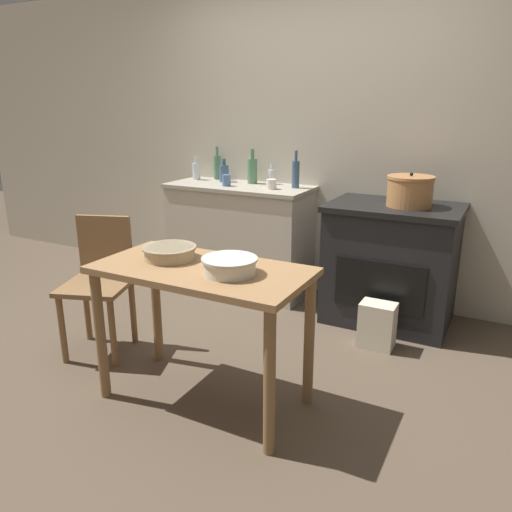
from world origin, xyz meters
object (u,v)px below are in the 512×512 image
at_px(flour_sack, 377,325).
at_px(stock_pot, 410,191).
at_px(bottle_center_left, 296,174).
at_px(stove, 391,263).
at_px(cup_mid_right, 271,184).
at_px(bottle_center, 196,171).
at_px(bottle_mid_left, 252,170).
at_px(bottle_left, 271,176).
at_px(bottle_center_right, 217,167).
at_px(mixing_bowl_small, 230,265).
at_px(bottle_far_left, 224,173).
at_px(cup_right, 226,180).
at_px(work_table, 202,291).
at_px(chair, 100,279).
at_px(mixing_bowl_large, 170,252).

relative_size(flour_sack, stock_pot, 0.97).
relative_size(stock_pot, bottle_center_left, 1.08).
relative_size(stove, cup_mid_right, 11.61).
bearing_deg(flour_sack, bottle_center, 161.24).
distance_m(flour_sack, bottle_mid_left, 1.70).
bearing_deg(bottle_center_left, stock_pot, -9.80).
bearing_deg(bottle_left, bottle_center_right, 177.68).
bearing_deg(stock_pot, cup_mid_right, 179.02).
relative_size(mixing_bowl_small, bottle_far_left, 1.40).
height_order(flour_sack, cup_right, cup_right).
relative_size(work_table, bottle_mid_left, 3.87).
xyz_separation_m(chair, flour_sack, (1.60, 0.85, -0.33)).
distance_m(stove, bottle_far_left, 1.62).
bearing_deg(stock_pot, stove, 167.68).
bearing_deg(chair, flour_sack, 8.38).
bearing_deg(cup_mid_right, bottle_center_left, 44.55).
xyz_separation_m(bottle_left, cup_mid_right, (0.11, -0.23, -0.03)).
bearing_deg(chair, cup_right, 62.33).
height_order(flour_sack, cup_mid_right, cup_mid_right).
xyz_separation_m(work_table, bottle_mid_left, (-0.62, 1.72, 0.39)).
height_order(stock_pot, cup_mid_right, stock_pot).
height_order(mixing_bowl_small, bottle_mid_left, bottle_mid_left).
distance_m(flour_sack, bottle_left, 1.58).
distance_m(bottle_center_left, cup_mid_right, 0.22).
xyz_separation_m(mixing_bowl_large, bottle_mid_left, (-0.39, 1.68, 0.22)).
relative_size(bottle_center_left, cup_mid_right, 3.73).
bearing_deg(flour_sack, stove, 95.35).
bearing_deg(stove, bottle_left, 168.09).
distance_m(work_table, mixing_bowl_large, 0.29).
xyz_separation_m(bottle_far_left, cup_right, (0.14, -0.19, -0.03)).
height_order(stove, bottle_mid_left, bottle_mid_left).
bearing_deg(chair, stove, 20.93).
height_order(work_table, mixing_bowl_large, mixing_bowl_large).
distance_m(mixing_bowl_large, bottle_center_right, 1.92).
relative_size(chair, stock_pot, 2.74).
height_order(work_table, chair, chair).
xyz_separation_m(mixing_bowl_large, bottle_center, (-0.93, 1.64, 0.19)).
distance_m(mixing_bowl_large, bottle_far_left, 1.78).
xyz_separation_m(bottle_far_left, cup_mid_right, (0.53, -0.16, -0.04)).
distance_m(chair, bottle_center_left, 1.73).
distance_m(chair, mixing_bowl_small, 1.18).
relative_size(bottle_far_left, bottle_center_right, 0.69).
bearing_deg(mixing_bowl_large, mixing_bowl_small, -8.84).
bearing_deg(flour_sack, cup_right, 162.70).
bearing_deg(chair, bottle_left, 53.92).
xyz_separation_m(stove, mixing_bowl_large, (-0.86, -1.49, 0.36)).
distance_m(work_table, bottle_center_left, 1.73).
bearing_deg(bottle_far_left, stock_pot, -6.26).
bearing_deg(bottle_mid_left, bottle_center, -175.61).
xyz_separation_m(stock_pot, cup_right, (-1.47, -0.02, -0.03)).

